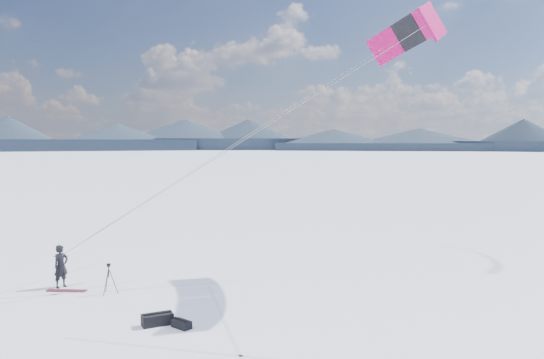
% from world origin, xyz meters
% --- Properties ---
extents(ground, '(1800.00, 1800.00, 0.00)m').
position_xyz_m(ground, '(0.00, 0.00, 0.00)').
color(ground, white).
extents(horizon_hills, '(704.84, 706.81, 8.47)m').
position_xyz_m(horizon_hills, '(-0.00, -0.00, 3.40)').
color(horizon_hills, black).
rests_on(horizon_hills, ground).
extents(snow_tracks, '(13.93, 10.25, 0.01)m').
position_xyz_m(snow_tracks, '(-1.44, -0.32, 0.00)').
color(snow_tracks, silver).
rests_on(snow_tracks, ground).
extents(snowkiter, '(0.63, 0.74, 1.71)m').
position_xyz_m(snowkiter, '(-2.34, 2.35, 0.00)').
color(snowkiter, black).
rests_on(snowkiter, ground).
extents(snowboard, '(1.58, 0.41, 0.04)m').
position_xyz_m(snowboard, '(-1.84, 1.86, 0.02)').
color(snowboard, maroon).
rests_on(snowboard, ground).
extents(tripod, '(0.61, 0.59, 1.18)m').
position_xyz_m(tripod, '(-0.04, 1.76, 0.77)').
color(tripod, black).
rests_on(tripod, ground).
extents(gear_bag_a, '(1.05, 0.92, 0.43)m').
position_xyz_m(gear_bag_a, '(3.03, -1.25, 0.19)').
color(gear_bag_a, black).
rests_on(gear_bag_a, ground).
extents(gear_bag_b, '(0.73, 0.61, 0.30)m').
position_xyz_m(gear_bag_b, '(3.88, -1.39, 0.13)').
color(gear_bag_b, black).
rests_on(gear_bag_b, ground).
extents(power_kite, '(15.33, 6.85, 10.15)m').
position_xyz_m(power_kite, '(11.60, 6.11, 10.44)').
color(power_kite, '#C00655').
rests_on(power_kite, ground).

